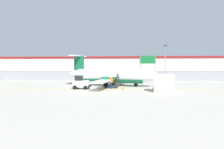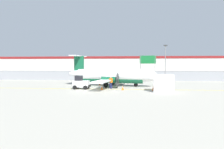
# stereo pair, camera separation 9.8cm
# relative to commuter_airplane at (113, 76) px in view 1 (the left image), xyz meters

# --- Properties ---
(ground_plane) EXTENTS (140.00, 140.00, 0.01)m
(ground_plane) POSITION_rel_commuter_airplane_xyz_m (-1.59, -4.14, -1.60)
(ground_plane) COLOR #B7B2A3
(perimeter_fence) EXTENTS (98.00, 0.10, 2.10)m
(perimeter_fence) POSITION_rel_commuter_airplane_xyz_m (-1.59, 11.86, -0.49)
(perimeter_fence) COLOR gray
(perimeter_fence) RESTS_ON ground
(parking_lot_strip) EXTENTS (98.00, 17.00, 0.12)m
(parking_lot_strip) POSITION_rel_commuter_airplane_xyz_m (-1.59, 23.36, -1.54)
(parking_lot_strip) COLOR #38383A
(parking_lot_strip) RESTS_ON ground
(background_building) EXTENTS (91.00, 8.10, 6.50)m
(background_building) POSITION_rel_commuter_airplane_xyz_m (-1.59, 41.85, 1.66)
(background_building) COLOR beige
(background_building) RESTS_ON ground
(commuter_airplane) EXTENTS (14.55, 16.06, 4.92)m
(commuter_airplane) POSITION_rel_commuter_airplane_xyz_m (0.00, 0.00, 0.00)
(commuter_airplane) COLOR white
(commuter_airplane) RESTS_ON ground
(baggage_tug) EXTENTS (2.38, 1.48, 1.88)m
(baggage_tug) POSITION_rel_commuter_airplane_xyz_m (-4.09, -4.38, -0.75)
(baggage_tug) COLOR silver
(baggage_tug) RESTS_ON ground
(ground_crew_worker) EXTENTS (0.54, 0.35, 1.70)m
(ground_crew_worker) POSITION_rel_commuter_airplane_xyz_m (0.01, -3.57, -0.65)
(ground_crew_worker) COLOR #191E4C
(ground_crew_worker) RESTS_ON ground
(cargo_container) EXTENTS (2.63, 2.28, 2.20)m
(cargo_container) POSITION_rel_commuter_airplane_xyz_m (6.89, -6.35, -0.50)
(cargo_container) COLOR silver
(cargo_container) RESTS_ON ground
(traffic_cone_near_left) EXTENTS (0.36, 0.36, 0.64)m
(traffic_cone_near_left) POSITION_rel_commuter_airplane_xyz_m (-2.29, 1.03, -1.29)
(traffic_cone_near_left) COLOR orange
(traffic_cone_near_left) RESTS_ON ground
(traffic_cone_near_right) EXTENTS (0.36, 0.36, 0.64)m
(traffic_cone_near_right) POSITION_rel_commuter_airplane_xyz_m (1.75, -4.96, -1.29)
(traffic_cone_near_right) COLOR orange
(traffic_cone_near_right) RESTS_ON ground
(traffic_cone_far_left) EXTENTS (0.36, 0.36, 0.64)m
(traffic_cone_far_left) POSITION_rel_commuter_airplane_xyz_m (5.79, -4.98, -1.29)
(traffic_cone_far_left) COLOR orange
(traffic_cone_far_left) RESTS_ON ground
(traffic_cone_far_right) EXTENTS (0.36, 0.36, 0.64)m
(traffic_cone_far_right) POSITION_rel_commuter_airplane_xyz_m (-1.04, -5.02, -1.29)
(traffic_cone_far_right) COLOR orange
(traffic_cone_far_right) RESTS_ON ground
(parked_car_0) EXTENTS (4.30, 2.21, 1.58)m
(parked_car_0) POSITION_rel_commuter_airplane_xyz_m (-17.04, 25.71, -0.71)
(parked_car_0) COLOR black
(parked_car_0) RESTS_ON parking_lot_strip
(parked_car_1) EXTENTS (4.39, 2.44, 1.58)m
(parked_car_1) POSITION_rel_commuter_airplane_xyz_m (-12.61, 26.52, -0.71)
(parked_car_1) COLOR slate
(parked_car_1) RESTS_ON parking_lot_strip
(parked_car_2) EXTENTS (4.31, 2.23, 1.58)m
(parked_car_2) POSITION_rel_commuter_airplane_xyz_m (-8.59, 21.56, -0.71)
(parked_car_2) COLOR red
(parked_car_2) RESTS_ON parking_lot_strip
(parked_car_3) EXTENTS (4.36, 2.36, 1.58)m
(parked_car_3) POSITION_rel_commuter_airplane_xyz_m (-2.72, 25.33, -0.71)
(parked_car_3) COLOR gray
(parked_car_3) RESTS_ON parking_lot_strip
(parked_car_4) EXTENTS (4.28, 2.17, 1.58)m
(parked_car_4) POSITION_rel_commuter_airplane_xyz_m (-0.50, 22.22, -0.71)
(parked_car_4) COLOR red
(parked_car_4) RESTS_ON parking_lot_strip
(parked_car_5) EXTENTS (4.38, 2.41, 1.58)m
(parked_car_5) POSITION_rel_commuter_airplane_xyz_m (4.55, 29.57, -0.71)
(parked_car_5) COLOR navy
(parked_car_5) RESTS_ON parking_lot_strip
(parked_car_6) EXTENTS (4.31, 2.22, 1.58)m
(parked_car_6) POSITION_rel_commuter_airplane_xyz_m (8.43, 18.16, -0.71)
(parked_car_6) COLOR red
(parked_car_6) RESTS_ON parking_lot_strip
(parked_car_7) EXTENTS (4.38, 2.42, 1.58)m
(parked_car_7) POSITION_rel_commuter_airplane_xyz_m (12.75, 19.91, -0.71)
(parked_car_7) COLOR navy
(parked_car_7) RESTS_ON parking_lot_strip
(apron_light_pole) EXTENTS (0.70, 0.30, 7.27)m
(apron_light_pole) POSITION_rel_commuter_airplane_xyz_m (9.49, 8.08, 2.70)
(apron_light_pole) COLOR slate
(apron_light_pole) RESTS_ON ground
(highway_sign) EXTENTS (3.60, 0.14, 5.50)m
(highway_sign) POSITION_rel_commuter_airplane_xyz_m (6.61, 13.85, 2.54)
(highway_sign) COLOR slate
(highway_sign) RESTS_ON ground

